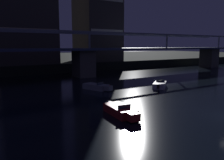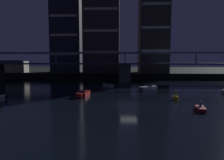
# 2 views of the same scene
# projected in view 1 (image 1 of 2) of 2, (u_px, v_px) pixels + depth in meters

# --- Properties ---
(far_riverbank) EXTENTS (240.00, 80.00, 2.20)m
(far_riverbank) POSITION_uv_depth(u_px,v_px,m) (32.00, 60.00, 88.75)
(far_riverbank) COLOR black
(far_riverbank) RESTS_ON ground
(river_bridge) EXTENTS (90.47, 6.40, 9.38)m
(river_bridge) POSITION_uv_depth(u_px,v_px,m) (84.00, 56.00, 47.93)
(river_bridge) COLOR #4C4944
(river_bridge) RESTS_ON ground
(speedboat_near_center) EXTENTS (4.57, 4.18, 1.16)m
(speedboat_near_center) POSITION_uv_depth(u_px,v_px,m) (160.00, 85.00, 36.28)
(speedboat_near_center) COLOR silver
(speedboat_near_center) RESTS_ON ground
(speedboat_mid_left) EXTENTS (3.07, 5.09, 1.16)m
(speedboat_mid_left) POSITION_uv_depth(u_px,v_px,m) (97.00, 87.00, 34.44)
(speedboat_mid_left) COLOR gray
(speedboat_mid_left) RESTS_ON ground
(speedboat_mid_center) EXTENTS (2.14, 5.23, 1.16)m
(speedboat_mid_center) POSITION_uv_depth(u_px,v_px,m) (121.00, 111.00, 21.80)
(speedboat_mid_center) COLOR maroon
(speedboat_mid_center) RESTS_ON ground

